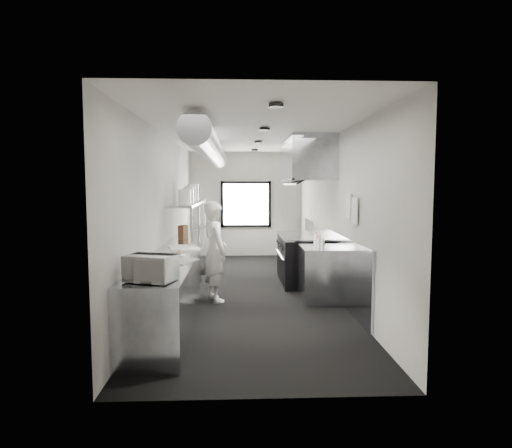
{
  "coord_description": "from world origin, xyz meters",
  "views": [
    {
      "loc": [
        -0.21,
        -7.75,
        1.92
      ],
      "look_at": [
        0.1,
        -0.2,
        1.24
      ],
      "focal_mm": 30.56,
      "sensor_mm": 36.0,
      "label": 1
    }
  ],
  "objects": [
    {
      "name": "plate_stack_d",
      "position": [
        -1.18,
        1.7,
        1.75
      ],
      "size": [
        0.28,
        0.28,
        0.36
      ],
      "primitive_type": "cylinder",
      "rotation": [
        0.0,
        0.0,
        -0.19
      ],
      "color": "white",
      "rests_on": "pass_shelf"
    },
    {
      "name": "deli_tub_b",
      "position": [
        -1.28,
        -2.24,
        0.95
      ],
      "size": [
        0.16,
        0.16,
        0.1
      ],
      "primitive_type": "cylinder",
      "rotation": [
        0.0,
        0.0,
        -0.14
      ],
      "color": "silver",
      "rests_on": "prep_counter"
    },
    {
      "name": "ceiling",
      "position": [
        0.0,
        0.0,
        2.8
      ],
      "size": [
        3.0,
        8.0,
        0.01
      ],
      "primitive_type": "cube",
      "color": "silver",
      "rests_on": "wall_back"
    },
    {
      "name": "squeeze_bottle_e",
      "position": [
        1.13,
        -0.36,
        0.99
      ],
      "size": [
        0.07,
        0.07,
        0.19
      ],
      "primitive_type": "cylinder",
      "rotation": [
        0.0,
        0.0,
        -0.22
      ],
      "color": "white",
      "rests_on": "bottle_station"
    },
    {
      "name": "squeeze_bottle_a",
      "position": [
        1.12,
        -1.04,
        0.98
      ],
      "size": [
        0.07,
        0.07,
        0.16
      ],
      "primitive_type": "cylinder",
      "rotation": [
        0.0,
        0.0,
        0.42
      ],
      "color": "white",
      "rests_on": "bottle_station"
    },
    {
      "name": "wall_cladding",
      "position": [
        1.48,
        0.3,
        0.55
      ],
      "size": [
        0.03,
        5.5,
        1.1
      ],
      "primitive_type": "cube",
      "color": "#8D939A",
      "rests_on": "wall_right"
    },
    {
      "name": "wall_back",
      "position": [
        0.0,
        4.0,
        1.4
      ],
      "size": [
        3.0,
        0.02,
        2.8
      ],
      "primitive_type": "cube",
      "color": "beige",
      "rests_on": "floor"
    },
    {
      "name": "knife_block",
      "position": [
        -1.25,
        0.45,
        1.03
      ],
      "size": [
        0.17,
        0.26,
        0.26
      ],
      "primitive_type": "cube",
      "rotation": [
        0.0,
        0.0,
        -0.29
      ],
      "color": "brown",
      "rests_on": "prep_counter"
    },
    {
      "name": "range",
      "position": [
        1.04,
        0.7,
        0.47
      ],
      "size": [
        0.88,
        1.6,
        0.94
      ],
      "color": "black",
      "rests_on": "floor"
    },
    {
      "name": "exhaust_hood",
      "position": [
        1.1,
        0.7,
        2.39
      ],
      "size": [
        0.81,
        2.2,
        0.88
      ],
      "color": "#8D939A",
      "rests_on": "ceiling"
    },
    {
      "name": "line_cook",
      "position": [
        -0.6,
        -0.62,
        0.83
      ],
      "size": [
        0.61,
        0.71,
        1.65
      ],
      "primitive_type": "imported",
      "rotation": [
        0.0,
        0.0,
        2.01
      ],
      "color": "silver",
      "rests_on": "floor"
    },
    {
      "name": "hvac_duct",
      "position": [
        -0.7,
        0.4,
        2.55
      ],
      "size": [
        0.4,
        6.4,
        0.4
      ],
      "primitive_type": "cylinder",
      "rotation": [
        1.57,
        0.0,
        0.0
      ],
      "color": "gray",
      "rests_on": "ceiling"
    },
    {
      "name": "far_work_table",
      "position": [
        -1.15,
        3.2,
        0.45
      ],
      "size": [
        0.7,
        1.2,
        0.9
      ],
      "primitive_type": "cube",
      "color": "#8D939A",
      "rests_on": "floor"
    },
    {
      "name": "squeeze_bottle_c",
      "position": [
        1.12,
        -0.73,
        0.98
      ],
      "size": [
        0.06,
        0.06,
        0.17
      ],
      "primitive_type": "cylinder",
      "rotation": [
        0.0,
        0.0,
        0.03
      ],
      "color": "white",
      "rests_on": "bottle_station"
    },
    {
      "name": "pass_shelf",
      "position": [
        -1.19,
        1.0,
        1.54
      ],
      "size": [
        0.45,
        3.0,
        0.68
      ],
      "color": "#8D939A",
      "rests_on": "prep_counter"
    },
    {
      "name": "plate_stack_b",
      "position": [
        -1.19,
        0.82,
        1.72
      ],
      "size": [
        0.26,
        0.26,
        0.29
      ],
      "primitive_type": "cylinder",
      "rotation": [
        0.0,
        0.0,
        -0.18
      ],
      "color": "white",
      "rests_on": "pass_shelf"
    },
    {
      "name": "small_plate",
      "position": [
        -1.05,
        -1.54,
        0.91
      ],
      "size": [
        0.24,
        0.24,
        0.02
      ],
      "primitive_type": "cylinder",
      "rotation": [
        0.0,
        0.0,
        -0.28
      ],
      "color": "white",
      "rests_on": "prep_counter"
    },
    {
      "name": "pastry",
      "position": [
        -1.05,
        -1.54,
        0.96
      ],
      "size": [
        0.08,
        0.08,
        0.08
      ],
      "primitive_type": "sphere",
      "color": "#DFAE75",
      "rests_on": "small_plate"
    },
    {
      "name": "plate_stack_c",
      "position": [
        -1.17,
        1.08,
        1.73
      ],
      "size": [
        0.25,
        0.25,
        0.32
      ],
      "primitive_type": "cylinder",
      "rotation": [
        0.0,
        0.0,
        0.11
      ],
      "color": "white",
      "rests_on": "pass_shelf"
    },
    {
      "name": "notice_sheet_b",
      "position": [
        1.47,
        -1.55,
        1.55
      ],
      "size": [
        0.02,
        0.28,
        0.38
      ],
      "primitive_type": "cube",
      "color": "silver",
      "rests_on": "wall_right"
    },
    {
      "name": "cutting_board",
      "position": [
        -1.09,
        -0.75,
        0.91
      ],
      "size": [
        0.59,
        0.7,
        0.02
      ],
      "primitive_type": "cube",
      "rotation": [
        0.0,
        0.0,
        0.26
      ],
      "color": "white",
      "rests_on": "prep_counter"
    },
    {
      "name": "notice_sheet_a",
      "position": [
        1.47,
        -1.2,
        1.6
      ],
      "size": [
        0.02,
        0.28,
        0.38
      ],
      "primitive_type": "cube",
      "color": "silver",
      "rests_on": "wall_right"
    },
    {
      "name": "wall_left",
      "position": [
        -1.5,
        0.0,
        1.4
      ],
      "size": [
        0.02,
        8.0,
        2.8
      ],
      "primitive_type": "cube",
      "color": "beige",
      "rests_on": "floor"
    },
    {
      "name": "newspaper",
      "position": [
        -0.99,
        -1.99,
        0.91
      ],
      "size": [
        0.5,
        0.55,
        0.01
      ],
      "primitive_type": "cube",
      "rotation": [
        0.0,
        0.0,
        -0.41
      ],
      "color": "white",
      "rests_on": "prep_counter"
    },
    {
      "name": "microwave",
      "position": [
        -1.14,
        -3.17,
        1.04
      ],
      "size": [
        0.55,
        0.48,
        0.28
      ],
      "primitive_type": "imported",
      "rotation": [
        0.0,
        0.0,
        -0.31
      ],
      "color": "silver",
      "rests_on": "prep_counter"
    },
    {
      "name": "floor",
      "position": [
        0.0,
        0.0,
        0.0
      ],
      "size": [
        3.0,
        8.0,
        0.01
      ],
      "primitive_type": "cube",
      "color": "black",
      "rests_on": "ground"
    },
    {
      "name": "deli_tub_a",
      "position": [
        -1.28,
        -2.49,
        0.95
      ],
      "size": [
        0.16,
        0.16,
        0.1
      ],
      "primitive_type": "cylinder",
      "rotation": [
        0.0,
        0.0,
        -0.21
      ],
      "color": "silver",
      "rests_on": "prep_counter"
    },
    {
      "name": "wall_front",
      "position": [
        0.0,
        -4.0,
        1.4
      ],
      "size": [
        3.0,
        0.02,
        2.8
      ],
      "primitive_type": "cube",
      "color": "beige",
      "rests_on": "floor"
    },
    {
      "name": "wall_right",
      "position": [
        1.5,
        0.0,
        1.4
      ],
      "size": [
        0.02,
        8.0,
        2.8
      ],
      "primitive_type": "cube",
      "color": "beige",
      "rests_on": "floor"
    },
    {
      "name": "service_window",
      "position": [
        0.0,
        3.96,
        1.4
      ],
      "size": [
        1.36,
        0.05,
        1.25
      ],
      "color": "white",
      "rests_on": "wall_back"
    },
    {
      "name": "plate_stack_a",
      "position": [
        -1.17,
        0.14,
        1.7
      ],
      "size": [
        0.3,
        0.3,
        0.26
      ],
      "primitive_type": "cylinder",
      "rotation": [
        0.0,
        0.0,
        -0.42
      ],
      "color": "white",
      "rests_on": "pass_shelf"
    },
    {
      "name": "squeeze_bottle_d",
      "position": [
        1.1,
        -0.51,
        1.0
      ],
      "size": [
        0.07,
        0.07,
        0.2
      ],
      "primitive_type": "cylinder",
      "rotation": [
        0.0,
        0.0,
        -0.13
      ],
      "color": "white",
      "rests_on": "bottle_station"
    },
    {
      "name": "bottle_station",
      "position": [
        1.15,
        -0.7,
        0.45
      ],
      "size": [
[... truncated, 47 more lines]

